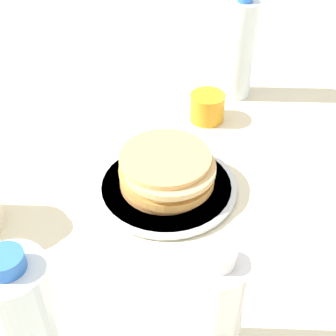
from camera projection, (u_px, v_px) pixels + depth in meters
ground_plane at (176, 194)px, 0.84m from camera, size 4.00×4.00×0.00m
plate at (168, 185)px, 0.85m from camera, size 0.25×0.25×0.01m
pancake_stack at (167, 171)px, 0.82m from camera, size 0.17×0.18×0.06m
juice_glass at (207, 107)px, 1.01m from camera, size 0.08×0.08×0.06m
water_bottle_near at (240, 50)px, 1.04m from camera, size 0.07×0.07×0.24m
water_bottle_mid at (214, 310)px, 0.55m from camera, size 0.07×0.07×0.20m
water_bottle_far at (30, 331)px, 0.51m from camera, size 0.07×0.07×0.24m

